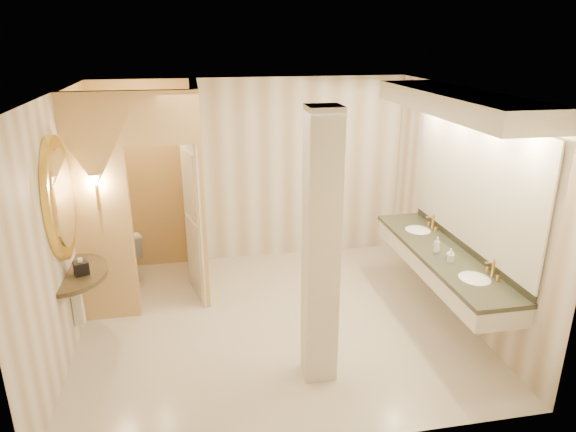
% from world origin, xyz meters
% --- Properties ---
extents(floor, '(4.50, 4.50, 0.00)m').
position_xyz_m(floor, '(0.00, 0.00, 0.00)').
color(floor, beige).
rests_on(floor, ground).
extents(ceiling, '(4.50, 4.50, 0.00)m').
position_xyz_m(ceiling, '(0.00, 0.00, 2.70)').
color(ceiling, white).
rests_on(ceiling, wall_back).
extents(wall_back, '(4.50, 0.02, 2.70)m').
position_xyz_m(wall_back, '(0.00, 2.00, 1.35)').
color(wall_back, silver).
rests_on(wall_back, floor).
extents(wall_front, '(4.50, 0.02, 2.70)m').
position_xyz_m(wall_front, '(0.00, -2.00, 1.35)').
color(wall_front, silver).
rests_on(wall_front, floor).
extents(wall_left, '(0.02, 4.00, 2.70)m').
position_xyz_m(wall_left, '(-2.25, 0.00, 1.35)').
color(wall_left, silver).
rests_on(wall_left, floor).
extents(wall_right, '(0.02, 4.00, 2.70)m').
position_xyz_m(wall_right, '(2.25, 0.00, 1.35)').
color(wall_right, silver).
rests_on(wall_right, floor).
extents(toilet_closet, '(1.50, 1.55, 2.70)m').
position_xyz_m(toilet_closet, '(-1.12, 0.97, 1.39)').
color(toilet_closet, '#F1CB7E').
rests_on(toilet_closet, floor).
extents(wall_sconce, '(0.14, 0.14, 0.42)m').
position_xyz_m(wall_sconce, '(-1.93, 0.43, 1.73)').
color(wall_sconce, gold).
rests_on(wall_sconce, toilet_closet).
extents(vanity, '(0.75, 2.81, 2.09)m').
position_xyz_m(vanity, '(1.98, -0.24, 1.63)').
color(vanity, beige).
rests_on(vanity, floor).
extents(console_shelf, '(0.99, 0.99, 1.95)m').
position_xyz_m(console_shelf, '(-2.21, -0.03, 1.34)').
color(console_shelf, black).
rests_on(console_shelf, floor).
extents(pillar, '(0.31, 0.31, 2.70)m').
position_xyz_m(pillar, '(0.27, -1.04, 1.35)').
color(pillar, beige).
rests_on(pillar, floor).
extents(tissue_box, '(0.18, 0.18, 0.14)m').
position_xyz_m(tissue_box, '(-2.08, -0.09, 0.94)').
color(tissue_box, black).
rests_on(tissue_box, console_shelf).
extents(toilet, '(0.63, 0.82, 0.74)m').
position_xyz_m(toilet, '(-1.90, 1.56, 0.37)').
color(toilet, white).
rests_on(toilet, floor).
extents(soap_bottle_a, '(0.06, 0.06, 0.13)m').
position_xyz_m(soap_bottle_a, '(1.89, -0.52, 0.94)').
color(soap_bottle_a, beige).
rests_on(soap_bottle_a, vanity).
extents(soap_bottle_b, '(0.10, 0.10, 0.12)m').
position_xyz_m(soap_bottle_b, '(1.94, -0.44, 0.93)').
color(soap_bottle_b, silver).
rests_on(soap_bottle_b, vanity).
extents(soap_bottle_c, '(0.09, 0.09, 0.19)m').
position_xyz_m(soap_bottle_c, '(1.85, -0.26, 0.97)').
color(soap_bottle_c, '#C6B28C').
rests_on(soap_bottle_c, vanity).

